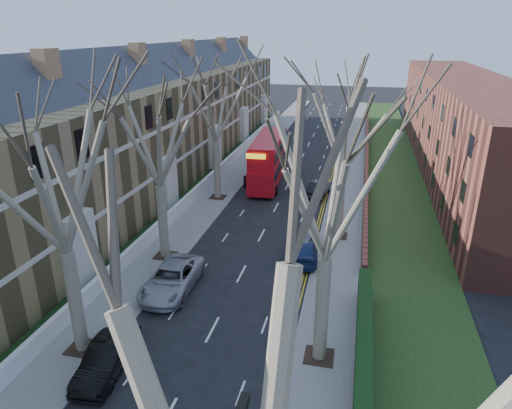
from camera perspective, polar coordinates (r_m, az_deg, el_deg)
The scene contains 17 objects.
pavement_left at distance 52.71m, azimuth -1.48°, elevation 4.94°, with size 3.00×102.00×0.12m, color slate.
pavement_right at distance 51.14m, azimuth 11.68°, elevation 3.98°, with size 3.00×102.00×0.12m, color slate.
terrace_left at distance 46.70m, azimuth -13.31°, elevation 9.17°, with size 9.70×78.00×13.60m.
flats_right at distance 54.92m, azimuth 24.39°, elevation 9.02°, with size 13.97×54.00×10.00m.
front_wall_left at distance 45.69m, azimuth -6.01°, elevation 2.98°, with size 0.30×78.00×1.00m.
grass_verge_right at distance 51.25m, azimuth 16.72°, elevation 3.66°, with size 6.00×102.00×0.06m.
tree_left_mid at distance 20.93m, azimuth -24.15°, elevation 4.73°, with size 10.50×10.50×14.71m.
tree_left_far at distance 29.33m, azimuth -12.52°, elevation 9.73°, with size 10.15×10.15×14.22m.
tree_left_dist at distance 40.30m, azimuth -5.21°, elevation 13.61°, with size 10.50×10.50×14.71m.
tree_right_mid at distance 18.75m, azimuth 9.31°, elevation 4.58°, with size 10.50×10.50×14.71m.
tree_right_far at distance 32.46m, azimuth 11.20°, elevation 10.91°, with size 10.15×10.15×14.22m.
double_decker_bus at distance 46.25m, azimuth 1.53°, elevation 5.45°, with size 3.34×11.18×4.61m.
car_left_mid at distance 23.03m, azimuth -18.14°, elevation -17.80°, with size 1.55×4.45×1.46m, color black.
car_left_far at distance 28.16m, azimuth -10.45°, elevation -9.10°, with size 2.61×5.66×1.57m, color #9B9A9F.
car_right_near at distance 31.44m, azimuth 6.10°, elevation -5.68°, with size 1.89×4.64×1.35m, color navy.
car_right_mid at distance 32.18m, azimuth 5.88°, elevation -4.83°, with size 1.80×4.49×1.53m, color gray.
car_right_far at distance 43.32m, azimuth 7.85°, elevation 1.99°, with size 1.51×4.33×1.43m, color black.
Camera 1 is at (6.77, -9.96, 14.84)m, focal length 32.00 mm.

